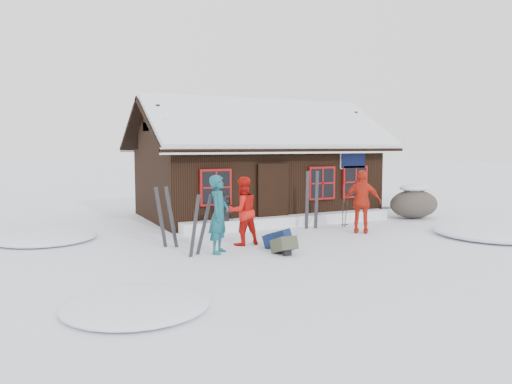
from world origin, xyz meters
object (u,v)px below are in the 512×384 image
at_px(skier_orange_left, 242,211).
at_px(boulder, 414,203).
at_px(backpack_olive, 284,248).
at_px(skier_crouched, 225,213).
at_px(backpack_blue, 278,242).
at_px(skier_orange_right, 362,202).
at_px(ski_poles, 345,207).
at_px(skier_teal, 219,214).
at_px(ski_pair_left, 199,226).

xyz_separation_m(skier_orange_left, boulder, (7.64, 1.74, -0.36)).
relative_size(boulder, backpack_olive, 3.16).
distance_m(skier_crouched, boulder, 7.24).
relative_size(skier_orange_left, boulder, 0.97).
relative_size(backpack_blue, backpack_olive, 1.04).
height_order(skier_orange_right, ski_poles, skier_orange_right).
height_order(boulder, backpack_blue, boulder).
xyz_separation_m(skier_teal, backpack_blue, (1.59, -0.10, -0.80)).
bearing_deg(backpack_olive, backpack_blue, 72.76).
distance_m(skier_orange_right, ski_pair_left, 5.47).
height_order(ski_pair_left, backpack_blue, ski_pair_left).
bearing_deg(ski_poles, skier_teal, -159.80).
bearing_deg(skier_orange_left, skier_orange_right, 175.83).
bearing_deg(ski_poles, boulder, 8.87).
relative_size(skier_teal, backpack_olive, 3.25).
xyz_separation_m(skier_orange_right, ski_poles, (0.21, 1.16, -0.30)).
xyz_separation_m(skier_orange_left, backpack_blue, (0.64, -0.78, -0.74)).
distance_m(skier_teal, skier_orange_right, 4.97).
relative_size(ski_pair_left, ski_poles, 1.09).
bearing_deg(boulder, skier_teal, -164.21).
xyz_separation_m(ski_pair_left, backpack_olive, (1.88, -0.82, -0.56)).
height_order(boulder, ski_pair_left, ski_pair_left).
bearing_deg(ski_pair_left, ski_poles, 11.64).
relative_size(skier_teal, ski_poles, 1.38).
distance_m(skier_teal, ski_poles, 5.47).
bearing_deg(boulder, skier_orange_left, -167.15).
height_order(skier_orange_left, skier_crouched, skier_orange_left).
relative_size(skier_crouched, backpack_blue, 1.83).
distance_m(boulder, ski_pair_left, 9.40).
bearing_deg(skier_orange_left, backpack_blue, 124.54).
bearing_deg(ski_pair_left, backpack_olive, -30.45).
bearing_deg(ski_pair_left, skier_crouched, 50.22).
relative_size(boulder, ski_pair_left, 1.23).
bearing_deg(ski_pair_left, skier_orange_right, 0.76).
distance_m(skier_orange_left, skier_orange_right, 3.97).
xyz_separation_m(skier_teal, skier_orange_left, (0.94, 0.68, -0.05)).
distance_m(skier_orange_left, backpack_blue, 1.26).
bearing_deg(ski_poles, skier_orange_left, -163.96).
distance_m(skier_crouched, ski_poles, 3.90).
bearing_deg(backpack_olive, skier_crouched, 89.32).
height_order(skier_orange_left, backpack_blue, skier_orange_left).
relative_size(skier_teal, skier_crouched, 1.70).
relative_size(ski_poles, backpack_olive, 2.35).
xyz_separation_m(skier_teal, ski_pair_left, (-0.50, 0.01, -0.24)).
distance_m(skier_teal, ski_pair_left, 0.56).
xyz_separation_m(ski_pair_left, ski_poles, (5.63, 1.88, -0.06)).
bearing_deg(skier_teal, ski_pair_left, 128.59).
xyz_separation_m(skier_orange_right, backpack_olive, (-3.54, -1.54, -0.79)).
distance_m(skier_crouched, backpack_olive, 3.70).
relative_size(skier_orange_left, ski_pair_left, 1.20).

